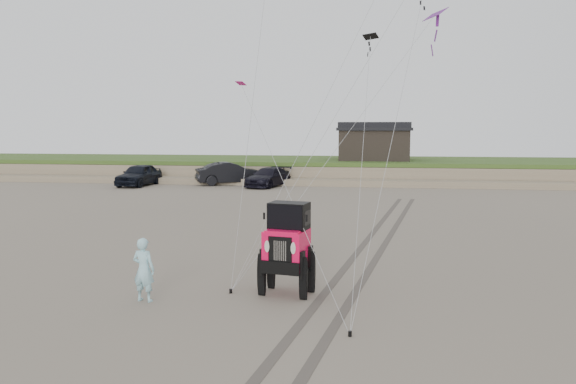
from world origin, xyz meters
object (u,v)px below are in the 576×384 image
object	(u,v)px
truck_b	(230,173)
jeep	(287,258)
truck_a	(139,175)
cabin	(374,143)
truck_c	(268,177)
man	(144,270)

from	to	relation	value
truck_b	jeep	world-z (taller)	jeep
truck_a	truck_b	world-z (taller)	truck_b
cabin	truck_c	xyz separation A→B (m)	(-8.12, -7.80, -2.50)
man	cabin	bearing A→B (deg)	-89.61
truck_b	man	distance (m)	30.82
truck_a	truck_b	distance (m)	7.20
truck_b	truck_a	bearing A→B (deg)	80.03
truck_a	man	distance (m)	31.02
cabin	truck_c	size ratio (longest dim) A/B	1.26
truck_a	jeep	distance (m)	31.61
cabin	man	world-z (taller)	cabin
cabin	truck_a	bearing A→B (deg)	-154.95
truck_a	jeep	size ratio (longest dim) A/B	0.94
jeep	truck_b	bearing A→B (deg)	117.81
cabin	truck_b	bearing A→B (deg)	-149.70
man	truck_c	bearing A→B (deg)	-76.23
cabin	jeep	world-z (taller)	cabin
truck_b	jeep	xyz separation A→B (m)	(9.09, -29.14, 0.10)
truck_c	truck_a	bearing A→B (deg)	-159.02
cabin	truck_c	bearing A→B (deg)	-136.13
cabin	truck_a	world-z (taller)	cabin
jeep	man	xyz separation A→B (m)	(-3.59, -1.18, -0.16)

